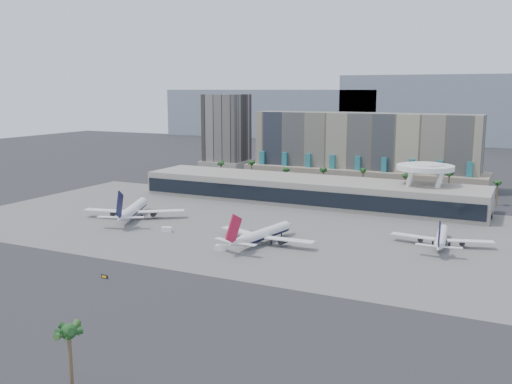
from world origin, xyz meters
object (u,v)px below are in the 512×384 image
at_px(airliner_right, 441,237).
at_px(taxiway_sign, 104,277).
at_px(airliner_left, 133,210).
at_px(service_vehicle_b, 221,248).
at_px(airliner_centre, 263,234).
at_px(service_vehicle_a, 167,229).

distance_m(airliner_right, taxiway_sign, 116.84).
bearing_deg(taxiway_sign, airliner_left, 124.78).
relative_size(airliner_left, taxiway_sign, 17.91).
bearing_deg(service_vehicle_b, airliner_left, 137.20).
bearing_deg(airliner_left, service_vehicle_b, -47.30).
xyz_separation_m(service_vehicle_b, taxiway_sign, (-16.55, -41.17, -0.42)).
bearing_deg(taxiway_sign, airliner_right, 46.42).
height_order(airliner_centre, service_vehicle_b, airliner_centre).
bearing_deg(taxiway_sign, service_vehicle_a, 108.78).
distance_m(airliner_left, service_vehicle_a, 29.81).
relative_size(airliner_left, airliner_right, 1.17).
xyz_separation_m(airliner_left, taxiway_sign, (42.01, -67.82, -3.46)).
height_order(airliner_right, service_vehicle_b, airliner_right).
xyz_separation_m(service_vehicle_a, service_vehicle_b, (31.99, -13.48, -0.05)).
height_order(airliner_left, taxiway_sign, airliner_left).
xyz_separation_m(airliner_centre, airliner_right, (58.81, 24.79, -0.39)).
relative_size(airliner_right, service_vehicle_a, 8.92).
bearing_deg(airliner_centre, service_vehicle_b, -113.76).
height_order(airliner_left, service_vehicle_b, airliner_left).
bearing_deg(service_vehicle_a, airliner_left, 136.30).
xyz_separation_m(airliner_right, service_vehicle_a, (-100.29, -25.63, -2.20)).
bearing_deg(airliner_centre, taxiway_sign, -105.36).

